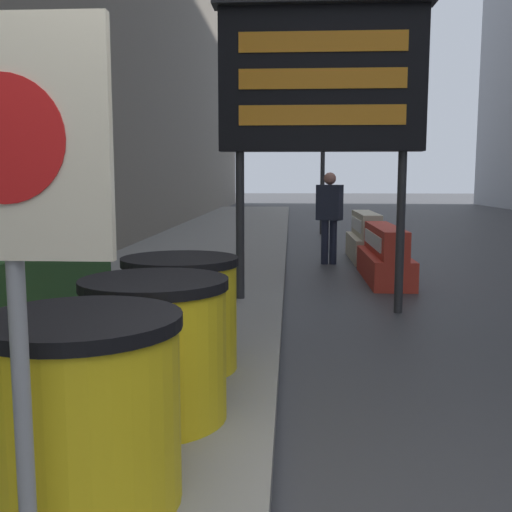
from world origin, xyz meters
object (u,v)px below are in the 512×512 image
(message_board, at_px, (322,80))
(traffic_cone_near, at_px, (360,233))
(barrel_drum_back, at_px, (181,313))
(jersey_barrier_cream, at_px, (366,239))
(warning_sign, at_px, (9,189))
(pedestrian_worker, at_px, (329,210))
(jersey_barrier_red_striped, at_px, (385,257))
(traffic_light_near_curb, at_px, (323,142))
(barrel_drum_foreground, at_px, (84,409))
(barrel_drum_middle, at_px, (156,349))

(message_board, relative_size, traffic_cone_near, 4.84)
(barrel_drum_back, distance_m, jersey_barrier_cream, 7.63)
(warning_sign, bearing_deg, pedestrian_worker, 79.99)
(jersey_barrier_red_striped, xyz_separation_m, jersey_barrier_cream, (0.00, 2.37, 0.03))
(traffic_light_near_curb, distance_m, pedestrian_worker, 5.97)
(message_board, distance_m, traffic_light_near_curb, 9.75)
(warning_sign, relative_size, traffic_light_near_curb, 0.55)
(barrel_drum_back, bearing_deg, barrel_drum_foreground, -92.39)
(pedestrian_worker, bearing_deg, barrel_drum_back, 100.01)
(warning_sign, xyz_separation_m, jersey_barrier_red_striped, (2.35, 7.37, -1.17))
(barrel_drum_foreground, relative_size, jersey_barrier_red_striped, 0.40)
(barrel_drum_foreground, bearing_deg, jersey_barrier_red_striped, 70.96)
(barrel_drum_middle, height_order, traffic_light_near_curb, traffic_light_near_curb)
(pedestrian_worker, bearing_deg, warning_sign, 102.93)
(barrel_drum_back, xyz_separation_m, warning_sign, (-0.08, -2.46, 0.96))
(barrel_drum_foreground, bearing_deg, jersey_barrier_cream, 75.65)
(barrel_drum_foreground, distance_m, traffic_light_near_curb, 14.51)
(barrel_drum_foreground, height_order, message_board, message_board)
(barrel_drum_middle, xyz_separation_m, pedestrian_worker, (1.50, 7.57, 0.41))
(barrel_drum_middle, bearing_deg, jersey_barrier_cream, 74.74)
(barrel_drum_foreground, xyz_separation_m, traffic_cone_near, (2.45, 10.95, -0.21))
(barrel_drum_foreground, xyz_separation_m, barrel_drum_back, (0.08, 1.88, 0.00))
(barrel_drum_middle, bearing_deg, barrel_drum_foreground, -96.17)
(jersey_barrier_red_striped, height_order, pedestrian_worker, pedestrian_worker)
(traffic_cone_near, bearing_deg, barrel_drum_middle, -103.21)
(barrel_drum_middle, xyz_separation_m, traffic_light_near_curb, (1.67, 13.33, 1.97))
(barrel_drum_foreground, height_order, traffic_light_near_curb, traffic_light_near_curb)
(traffic_light_near_curb, bearing_deg, pedestrian_worker, -91.70)
(warning_sign, bearing_deg, jersey_barrier_red_striped, 72.32)
(message_board, xyz_separation_m, pedestrian_worker, (0.37, 3.98, -1.68))
(barrel_drum_middle, distance_m, jersey_barrier_cream, 8.52)
(jersey_barrier_red_striped, xyz_separation_m, traffic_cone_near, (0.11, 4.16, -0.01))
(traffic_cone_near, relative_size, pedestrian_worker, 0.44)
(barrel_drum_back, bearing_deg, jersey_barrier_cream, 72.71)
(warning_sign, bearing_deg, barrel_drum_foreground, 89.46)
(jersey_barrier_red_striped, relative_size, traffic_light_near_curb, 0.63)
(warning_sign, bearing_deg, traffic_cone_near, 77.97)
(barrel_drum_middle, height_order, warning_sign, warning_sign)
(traffic_cone_near, bearing_deg, traffic_light_near_curb, 101.63)
(jersey_barrier_red_striped, height_order, traffic_light_near_curb, traffic_light_near_curb)
(barrel_drum_foreground, height_order, jersey_barrier_red_striped, barrel_drum_foreground)
(jersey_barrier_red_striped, height_order, traffic_cone_near, jersey_barrier_red_striped)
(barrel_drum_back, height_order, traffic_cone_near, barrel_drum_back)
(barrel_drum_middle, height_order, message_board, message_board)
(warning_sign, xyz_separation_m, message_board, (1.24, 5.11, 1.13))
(warning_sign, bearing_deg, barrel_drum_middle, 85.96)
(warning_sign, bearing_deg, jersey_barrier_cream, 76.44)
(barrel_drum_middle, bearing_deg, jersey_barrier_red_striped, 69.03)
(barrel_drum_foreground, xyz_separation_m, message_board, (1.23, 4.53, 2.10))
(barrel_drum_middle, distance_m, traffic_cone_near, 10.29)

